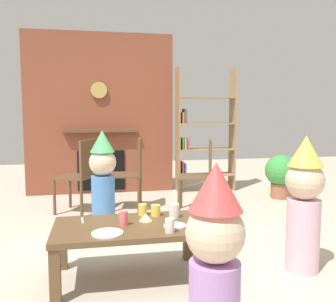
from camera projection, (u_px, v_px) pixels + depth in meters
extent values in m
plane|color=#BCB29E|center=(160.00, 251.00, 3.31)|extent=(12.00, 12.00, 0.00)
cube|color=brown|center=(100.00, 114.00, 5.63)|extent=(2.20, 0.18, 2.40)
cube|color=black|center=(101.00, 170.00, 5.62)|extent=(0.70, 0.02, 0.60)
cube|color=brown|center=(101.00, 131.00, 5.52)|extent=(1.10, 0.10, 0.04)
cylinder|color=tan|center=(99.00, 90.00, 5.47)|extent=(0.24, 0.04, 0.24)
cube|color=#9E7A51|center=(178.00, 130.00, 5.68)|extent=(0.02, 0.28, 1.90)
cube|color=#9E7A51|center=(232.00, 130.00, 5.85)|extent=(0.02, 0.28, 1.90)
cube|color=#9E7A51|center=(205.00, 175.00, 5.84)|extent=(0.86, 0.28, 0.02)
cube|color=#9E7A51|center=(205.00, 149.00, 5.80)|extent=(0.86, 0.28, 0.02)
cube|color=#9E7A51|center=(206.00, 124.00, 5.76)|extent=(0.86, 0.28, 0.02)
cube|color=#9E7A51|center=(206.00, 98.00, 5.71)|extent=(0.86, 0.28, 0.02)
cube|color=#B23333|center=(182.00, 168.00, 5.76)|extent=(0.03, 0.20, 0.21)
cube|color=#3359A5|center=(184.00, 169.00, 5.77)|extent=(0.03, 0.20, 0.18)
cube|color=#3F8C4C|center=(182.00, 143.00, 5.72)|extent=(0.02, 0.20, 0.18)
cube|color=gold|center=(184.00, 144.00, 5.72)|extent=(0.03, 0.20, 0.17)
cube|color=#8C4C99|center=(187.00, 144.00, 5.73)|extent=(0.04, 0.20, 0.17)
cube|color=#D87F3F|center=(182.00, 118.00, 5.68)|extent=(0.03, 0.20, 0.17)
cube|color=#4C4C51|center=(185.00, 116.00, 5.68)|extent=(0.04, 0.20, 0.22)
cube|color=brown|center=(130.00, 227.00, 2.73)|extent=(1.11, 0.63, 0.04)
cube|color=brown|center=(55.00, 276.00, 2.39)|extent=(0.07, 0.07, 0.37)
cube|color=brown|center=(207.00, 264.00, 2.59)|extent=(0.07, 0.07, 0.37)
cube|color=brown|center=(62.00, 246.00, 2.92)|extent=(0.07, 0.07, 0.37)
cube|color=brown|center=(188.00, 238.00, 3.12)|extent=(0.07, 0.07, 0.37)
cylinder|color=#E5666B|center=(124.00, 218.00, 2.71)|extent=(0.06, 0.06, 0.11)
cylinder|color=silver|center=(174.00, 211.00, 2.91)|extent=(0.08, 0.08, 0.11)
cylinder|color=silver|center=(170.00, 226.00, 2.55)|extent=(0.07, 0.07, 0.10)
cylinder|color=#F2CC4C|center=(156.00, 210.00, 2.96)|extent=(0.08, 0.08, 0.09)
cylinder|color=#F2CC4C|center=(143.00, 210.00, 2.98)|extent=(0.07, 0.07, 0.09)
cylinder|color=white|center=(107.00, 233.00, 2.52)|extent=(0.22, 0.22, 0.01)
cylinder|color=white|center=(175.00, 226.00, 2.69)|extent=(0.16, 0.16, 0.01)
cone|color=#EAC68C|center=(146.00, 217.00, 2.83)|extent=(0.10, 0.10, 0.06)
cube|color=silver|center=(82.00, 221.00, 2.83)|extent=(0.03, 0.15, 0.01)
sphere|color=beige|center=(215.00, 233.00, 1.71)|extent=(0.28, 0.28, 0.28)
cone|color=#EA4C4C|center=(216.00, 187.00, 1.69)|extent=(0.25, 0.25, 0.22)
cylinder|color=#EAB2C6|center=(303.00, 235.00, 2.88)|extent=(0.25, 0.25, 0.56)
sphere|color=beige|center=(305.00, 181.00, 2.84)|extent=(0.29, 0.29, 0.29)
cone|color=#F2D14C|center=(306.00, 151.00, 2.81)|extent=(0.26, 0.26, 0.23)
cylinder|color=#4C7FC6|center=(103.00, 201.00, 3.99)|extent=(0.25, 0.25, 0.56)
sphere|color=beige|center=(103.00, 162.00, 3.95)|extent=(0.29, 0.29, 0.29)
cone|color=#4CB766|center=(102.00, 141.00, 3.92)|extent=(0.26, 0.26, 0.23)
cube|color=brown|center=(75.00, 177.00, 4.55)|extent=(0.54, 0.54, 0.02)
cube|color=brown|center=(88.00, 158.00, 4.48)|extent=(0.21, 0.37, 0.45)
cylinder|color=brown|center=(70.00, 191.00, 4.80)|extent=(0.04, 0.04, 0.43)
cylinder|color=brown|center=(54.00, 197.00, 4.45)|extent=(0.04, 0.04, 0.43)
cylinder|color=brown|center=(95.00, 193.00, 4.70)|extent=(0.04, 0.04, 0.43)
cylinder|color=brown|center=(82.00, 199.00, 4.36)|extent=(0.04, 0.04, 0.43)
cube|color=brown|center=(125.00, 175.00, 4.71)|extent=(0.46, 0.46, 0.02)
cube|color=brown|center=(140.00, 156.00, 4.69)|extent=(0.10, 0.40, 0.45)
cylinder|color=brown|center=(113.00, 189.00, 4.90)|extent=(0.04, 0.04, 0.43)
cylinder|color=brown|center=(109.00, 195.00, 4.55)|extent=(0.04, 0.04, 0.43)
cylinder|color=brown|center=(140.00, 189.00, 4.91)|extent=(0.04, 0.04, 0.43)
cylinder|color=brown|center=(139.00, 195.00, 4.55)|extent=(0.04, 0.04, 0.43)
cube|color=brown|center=(195.00, 177.00, 4.55)|extent=(0.50, 0.50, 0.02)
cube|color=brown|center=(210.00, 158.00, 4.50)|extent=(0.14, 0.39, 0.45)
cylinder|color=brown|center=(181.00, 192.00, 4.77)|extent=(0.04, 0.04, 0.43)
cylinder|color=brown|center=(179.00, 198.00, 4.41)|extent=(0.04, 0.04, 0.43)
cylinder|color=brown|center=(209.00, 192.00, 4.73)|extent=(0.04, 0.04, 0.43)
cylinder|color=brown|center=(210.00, 199.00, 4.37)|extent=(0.04, 0.04, 0.43)
cylinder|color=#9E5B42|center=(280.00, 191.00, 5.34)|extent=(0.26, 0.26, 0.21)
sphere|color=green|center=(281.00, 170.00, 5.30)|extent=(0.44, 0.44, 0.44)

